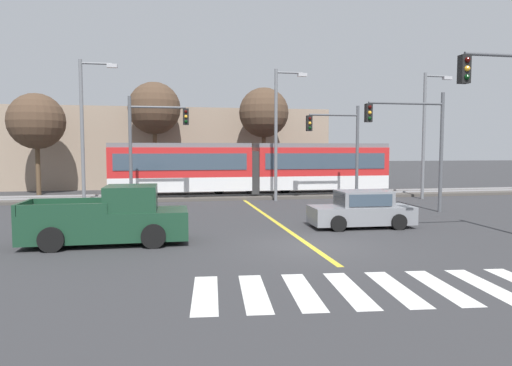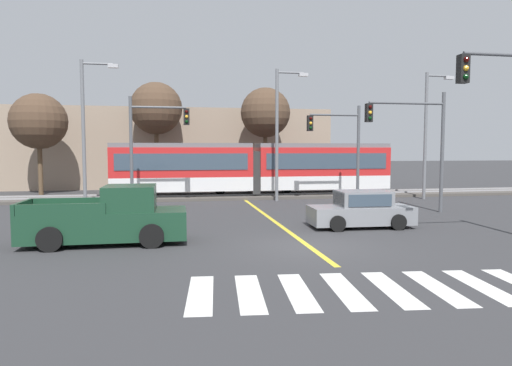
% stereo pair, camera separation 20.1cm
% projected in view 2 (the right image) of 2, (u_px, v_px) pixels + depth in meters
% --- Properties ---
extents(ground_plane, '(200.00, 200.00, 0.00)m').
position_uv_depth(ground_plane, '(309.00, 247.00, 15.13)').
color(ground_plane, '#333335').
extents(track_bed, '(120.00, 4.00, 0.18)m').
position_uv_depth(track_bed, '(241.00, 196.00, 30.65)').
color(track_bed, '#4C4742').
rests_on(track_bed, ground).
extents(rail_near, '(120.00, 0.08, 0.10)m').
position_uv_depth(rail_near, '(243.00, 195.00, 29.93)').
color(rail_near, '#939399').
rests_on(rail_near, track_bed).
extents(rail_far, '(120.00, 0.08, 0.10)m').
position_uv_depth(rail_far, '(239.00, 193.00, 31.35)').
color(rail_far, '#939399').
rests_on(rail_far, track_bed).
extents(light_rail_tram, '(18.50, 2.64, 3.43)m').
position_uv_depth(light_rail_tram, '(254.00, 167.00, 30.65)').
color(light_rail_tram, silver).
rests_on(light_rail_tram, track_bed).
extents(crosswalk_stripe_0, '(0.81, 2.84, 0.01)m').
position_uv_depth(crosswalk_stripe_0, '(200.00, 294.00, 10.18)').
color(crosswalk_stripe_0, silver).
rests_on(crosswalk_stripe_0, ground).
extents(crosswalk_stripe_1, '(0.81, 2.84, 0.01)m').
position_uv_depth(crosswalk_stripe_1, '(250.00, 293.00, 10.27)').
color(crosswalk_stripe_1, silver).
rests_on(crosswalk_stripe_1, ground).
extents(crosswalk_stripe_2, '(0.81, 2.84, 0.01)m').
position_uv_depth(crosswalk_stripe_2, '(298.00, 291.00, 10.37)').
color(crosswalk_stripe_2, silver).
rests_on(crosswalk_stripe_2, ground).
extents(crosswalk_stripe_3, '(0.81, 2.84, 0.01)m').
position_uv_depth(crosswalk_stripe_3, '(345.00, 290.00, 10.46)').
color(crosswalk_stripe_3, silver).
rests_on(crosswalk_stripe_3, ground).
extents(crosswalk_stripe_4, '(0.81, 2.84, 0.01)m').
position_uv_depth(crosswalk_stripe_4, '(391.00, 289.00, 10.56)').
color(crosswalk_stripe_4, silver).
rests_on(crosswalk_stripe_4, ground).
extents(crosswalk_stripe_5, '(0.81, 2.84, 0.01)m').
position_uv_depth(crosswalk_stripe_5, '(437.00, 287.00, 10.65)').
color(crosswalk_stripe_5, silver).
rests_on(crosswalk_stripe_5, ground).
extents(crosswalk_stripe_6, '(0.81, 2.84, 0.01)m').
position_uv_depth(crosswalk_stripe_6, '(482.00, 286.00, 10.74)').
color(crosswalk_stripe_6, silver).
rests_on(crosswalk_stripe_6, ground).
extents(lane_centre_line, '(0.20, 16.53, 0.01)m').
position_uv_depth(lane_centre_line, '(273.00, 221.00, 20.58)').
color(lane_centre_line, gold).
rests_on(lane_centre_line, ground).
extents(sedan_crossing, '(4.25, 2.02, 1.52)m').
position_uv_depth(sedan_crossing, '(361.00, 210.00, 18.81)').
color(sedan_crossing, gray).
rests_on(sedan_crossing, ground).
extents(pickup_truck, '(5.41, 2.25, 1.98)m').
position_uv_depth(pickup_truck, '(110.00, 219.00, 15.57)').
color(pickup_truck, '#193D28').
rests_on(pickup_truck, ground).
extents(traffic_light_mid_right, '(4.25, 0.38, 6.08)m').
position_uv_depth(traffic_light_mid_right, '(417.00, 134.00, 22.80)').
color(traffic_light_mid_right, '#515459').
rests_on(traffic_light_mid_right, ground).
extents(traffic_light_far_left, '(3.25, 0.38, 6.08)m').
position_uv_depth(traffic_light_far_left, '(151.00, 136.00, 24.94)').
color(traffic_light_far_left, '#515459').
rests_on(traffic_light_far_left, ground).
extents(traffic_light_far_right, '(3.25, 0.38, 5.79)m').
position_uv_depth(traffic_light_far_right, '(341.00, 140.00, 26.87)').
color(traffic_light_far_right, '#515459').
rests_on(traffic_light_far_right, ground).
extents(street_lamp_west, '(2.08, 0.28, 8.21)m').
position_uv_depth(street_lamp_west, '(87.00, 124.00, 25.71)').
color(street_lamp_west, slate).
rests_on(street_lamp_west, ground).
extents(street_lamp_centre, '(2.04, 0.28, 8.12)m').
position_uv_depth(street_lamp_centre, '(280.00, 127.00, 28.15)').
color(street_lamp_centre, slate).
rests_on(street_lamp_centre, ground).
extents(street_lamp_east, '(1.91, 0.28, 8.08)m').
position_uv_depth(street_lamp_east, '(428.00, 128.00, 29.18)').
color(street_lamp_east, slate).
rests_on(street_lamp_east, ground).
extents(bare_tree_far_west, '(3.87, 3.87, 7.09)m').
position_uv_depth(bare_tree_far_west, '(39.00, 122.00, 31.76)').
color(bare_tree_far_west, brown).
rests_on(bare_tree_far_west, ground).
extents(bare_tree_west, '(3.93, 3.93, 8.27)m').
position_uv_depth(bare_tree_west, '(156.00, 109.00, 34.47)').
color(bare_tree_west, brown).
rests_on(bare_tree_west, ground).
extents(bare_tree_east, '(3.84, 3.84, 7.97)m').
position_uv_depth(bare_tree_east, '(265.00, 113.00, 35.27)').
color(bare_tree_east, brown).
rests_on(bare_tree_east, ground).
extents(building_backdrop_far, '(27.27, 6.00, 6.60)m').
position_uv_depth(building_backdrop_far, '(169.00, 148.00, 39.56)').
color(building_backdrop_far, gray).
rests_on(building_backdrop_far, ground).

